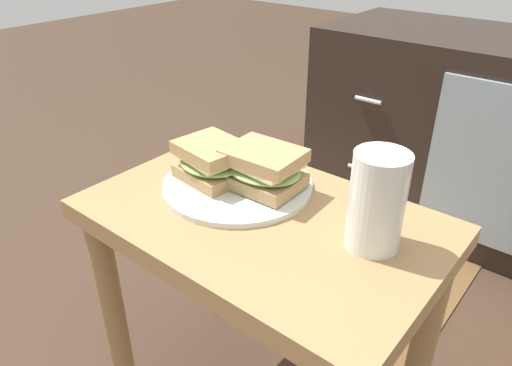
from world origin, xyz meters
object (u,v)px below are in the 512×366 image
at_px(tv_cabinet, 480,136).
at_px(beer_glass, 377,203).
at_px(sandwich_front, 212,161).
at_px(plate, 238,185).
at_px(sandwich_back, 264,168).

bearing_deg(tv_cabinet, beer_glass, -84.09).
xyz_separation_m(tv_cabinet, sandwich_front, (-0.20, -0.93, 0.21)).
height_order(plate, sandwich_front, sandwich_front).
height_order(sandwich_front, sandwich_back, sandwich_back).
bearing_deg(plate, sandwich_front, -160.56).
bearing_deg(sandwich_front, tv_cabinet, 77.59).
height_order(sandwich_front, beer_glass, beer_glass).
distance_m(tv_cabinet, sandwich_front, 0.97).
relative_size(plate, sandwich_back, 1.91).
xyz_separation_m(sandwich_back, beer_glass, (0.21, -0.02, 0.02)).
relative_size(tv_cabinet, plate, 3.75).
bearing_deg(beer_glass, sandwich_front, -177.53).
distance_m(plate, sandwich_front, 0.06).
distance_m(plate, sandwich_back, 0.06).
bearing_deg(sandwich_back, sandwich_front, -160.56).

